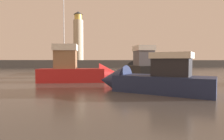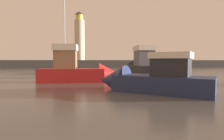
{
  "view_description": "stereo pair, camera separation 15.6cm",
  "coord_description": "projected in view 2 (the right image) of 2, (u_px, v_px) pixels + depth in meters",
  "views": [
    {
      "loc": [
        -1.71,
        -1.28,
        1.97
      ],
      "look_at": [
        1.04,
        15.9,
        1.15
      ],
      "focal_mm": 30.62,
      "sensor_mm": 36.0,
      "label": 1
    },
    {
      "loc": [
        -1.55,
        -1.31,
        1.97
      ],
      "look_at": [
        1.04,
        15.9,
        1.15
      ],
      "focal_mm": 30.62,
      "sensor_mm": 36.0,
      "label": 2
    }
  ],
  "objects": [
    {
      "name": "sailboat_moored",
      "position": [
        65.0,
        70.0,
        29.15
      ],
      "size": [
        2.59,
        7.42,
        12.5
      ],
      "color": "beige",
      "rests_on": "ground_plane"
    },
    {
      "name": "ground_plane",
      "position": [
        94.0,
        74.0,
        28.72
      ],
      "size": [
        220.0,
        220.0,
        0.0
      ],
      "primitive_type": "plane",
      "color": "#4C4742"
    },
    {
      "name": "motorboat_1",
      "position": [
        139.0,
        67.0,
        24.33
      ],
      "size": [
        2.47,
        8.97,
        4.16
      ],
      "color": "black",
      "rests_on": "ground_plane"
    },
    {
      "name": "breakwater",
      "position": [
        89.0,
        64.0,
        55.78
      ],
      "size": [
        89.01,
        4.37,
        2.23
      ],
      "primitive_type": "cube",
      "color": "#423F3D",
      "rests_on": "ground_plane"
    },
    {
      "name": "motorboat_0",
      "position": [
        81.0,
        71.0,
        18.11
      ],
      "size": [
        7.74,
        2.72,
        3.9
      ],
      "color": "#B21E1E",
      "rests_on": "ground_plane"
    },
    {
      "name": "lighthouse",
      "position": [
        80.0,
        37.0,
        55.03
      ],
      "size": [
        2.82,
        2.82,
        13.97
      ],
      "color": "beige",
      "rests_on": "breakwater"
    },
    {
      "name": "motorboat_2",
      "position": [
        145.0,
        80.0,
        12.38
      ],
      "size": [
        7.26,
        6.46,
        3.0
      ],
      "color": "#1E284C",
      "rests_on": "ground_plane"
    }
  ]
}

